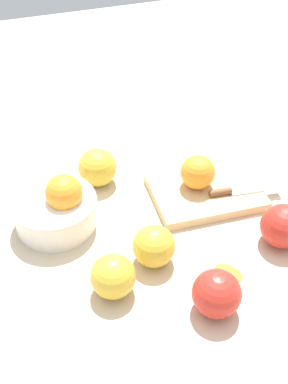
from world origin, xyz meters
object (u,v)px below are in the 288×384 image
object	(u,v)px
knife	(236,191)
apple_front_left	(113,276)
apple_front_right	(217,294)
apple_front_right_2	(283,226)
bowl	(56,208)
apple_back_left	(97,168)
orange_on_board	(198,172)
apple_front_center	(154,246)
cutting_board	(205,192)

from	to	relation	value
knife	apple_front_left	bearing A→B (deg)	-156.13
knife	apple_front_right	xyz separation A→B (m)	(-0.16, -0.22, 0.01)
apple_front_left	apple_front_right_2	bearing A→B (deg)	0.13
bowl	apple_front_left	world-z (taller)	bowl
apple_back_left	apple_front_right_2	world-z (taller)	apple_front_right_2
orange_on_board	apple_front_right_2	xyz separation A→B (m)	(0.08, -0.18, -0.01)
knife	apple_front_right_2	bearing A→B (deg)	-81.24
bowl	apple_front_center	size ratio (longest dim) A/B	2.16
apple_front_right	bowl	bearing A→B (deg)	124.55
apple_front_left	bowl	bearing A→B (deg)	105.32
apple_front_right	apple_front_center	size ratio (longest dim) A/B	1.05
bowl	apple_front_right_2	size ratio (longest dim) A/B	1.98
knife	apple_front_right	distance (m)	0.27
knife	apple_back_left	xyz separation A→B (m)	(-0.24, 0.15, 0.02)
apple_front_left	apple_front_center	xyz separation A→B (m)	(0.09, 0.04, 0.00)
bowl	cutting_board	world-z (taller)	bowl
cutting_board	knife	bearing A→B (deg)	-32.94
bowl	orange_on_board	bearing A→B (deg)	-1.85
knife	apple_front_left	xyz separation A→B (m)	(-0.30, -0.13, 0.01)
bowl	apple_front_right	size ratio (longest dim) A/B	2.06
apple_front_right	apple_back_left	world-z (taller)	apple_back_left
apple_front_center	orange_on_board	bearing A→B (deg)	43.46
apple_back_left	apple_front_right	bearing A→B (deg)	-77.21
apple_front_left	apple_front_right	bearing A→B (deg)	-32.68
orange_on_board	apple_front_right_2	world-z (taller)	orange_on_board
apple_front_right_2	apple_front_center	bearing A→B (deg)	170.83
bowl	apple_front_center	distance (m)	0.20
cutting_board	apple_front_right	size ratio (longest dim) A/B	2.76
apple_front_center	apple_front_left	bearing A→B (deg)	-155.87
cutting_board	apple_front_left	world-z (taller)	apple_front_left
bowl	cutting_board	xyz separation A→B (m)	(0.30, -0.02, -0.03)
cutting_board	apple_front_right	world-z (taller)	apple_front_right
cutting_board	knife	xyz separation A→B (m)	(0.05, -0.03, 0.01)
knife	apple_front_center	bearing A→B (deg)	-156.24
apple_front_right	apple_back_left	size ratio (longest dim) A/B	0.98
cutting_board	apple_back_left	xyz separation A→B (m)	(-0.19, 0.12, 0.03)
knife	apple_front_right	world-z (taller)	apple_front_right
apple_back_left	apple_front_right_2	distance (m)	0.39
cutting_board	apple_front_right_2	world-z (taller)	apple_front_right_2
apple_front_right	apple_front_left	distance (m)	0.17
apple_back_left	apple_front_left	xyz separation A→B (m)	(-0.06, -0.28, -0.00)
apple_front_left	apple_back_left	bearing A→B (deg)	78.92
cutting_board	apple_front_right	xyz separation A→B (m)	(-0.11, -0.26, 0.03)
apple_front_left	apple_front_right_2	distance (m)	0.32
bowl	cutting_board	size ratio (longest dim) A/B	0.75
apple_front_right	apple_back_left	distance (m)	0.38
bowl	apple_front_right_2	bearing A→B (deg)	-26.87
apple_front_center	apple_back_left	bearing A→B (deg)	97.07
cutting_board	apple_front_left	bearing A→B (deg)	-146.45
apple_front_right	apple_front_center	world-z (taller)	apple_front_right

